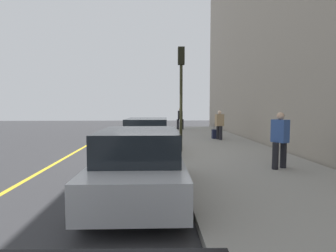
{
  "coord_description": "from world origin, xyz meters",
  "views": [
    {
      "loc": [
        -11.24,
        -0.34,
        2.0
      ],
      "look_at": [
        -0.45,
        -0.81,
        1.24
      ],
      "focal_mm": 29.73,
      "sensor_mm": 36.0,
      "label": 1
    }
  ],
  "objects": [
    {
      "name": "pedestrian_black_coat",
      "position": [
        11.12,
        -2.31,
        1.07
      ],
      "size": [
        0.5,
        0.56,
        1.72
      ],
      "color": "black",
      "rests_on": "sidewalk"
    },
    {
      "name": "snow_bank_curb",
      "position": [
        3.11,
        -0.7,
        0.11
      ],
      "size": [
        7.8,
        0.56,
        0.22
      ],
      "primitive_type": "cube",
      "color": "white",
      "rests_on": "ground"
    },
    {
      "name": "ground_plane",
      "position": [
        0.0,
        0.0,
        0.0
      ],
      "size": [
        56.0,
        56.0,
        0.0
      ],
      "primitive_type": "plane",
      "color": "#333335"
    },
    {
      "name": "pedestrian_blue_coat",
      "position": [
        -3.21,
        -4.02,
        1.05
      ],
      "size": [
        0.54,
        0.51,
        1.68
      ],
      "color": "black",
      "rests_on": "sidewalk"
    },
    {
      "name": "parked_car_white",
      "position": [
        0.21,
        0.02,
        0.76
      ],
      "size": [
        4.62,
        2.03,
        1.51
      ],
      "color": "black",
      "rests_on": "ground"
    },
    {
      "name": "parked_car_silver",
      "position": [
        -5.31,
        0.01,
        0.76
      ],
      "size": [
        4.34,
        1.94,
        1.51
      ],
      "color": "black",
      "rests_on": "ground"
    },
    {
      "name": "pedestrian_tan_coat",
      "position": [
        4.06,
        -3.88,
        1.02
      ],
      "size": [
        0.53,
        0.49,
        1.62
      ],
      "color": "black",
      "rests_on": "sidewalk"
    },
    {
      "name": "rolling_suitcase",
      "position": [
        4.55,
        -3.69,
        0.42
      ],
      "size": [
        0.34,
        0.22,
        0.89
      ],
      "color": "#191E38",
      "rests_on": "sidewalk"
    },
    {
      "name": "lane_stripe_centre",
      "position": [
        0.0,
        3.2,
        0.0
      ],
      "size": [
        28.0,
        0.14,
        0.01
      ],
      "primitive_type": "cube",
      "color": "gold",
      "rests_on": "ground"
    },
    {
      "name": "sidewalk",
      "position": [
        0.0,
        -3.3,
        0.07
      ],
      "size": [
        28.0,
        4.6,
        0.15
      ],
      "primitive_type": "cube",
      "color": "gray",
      "rests_on": "ground"
    },
    {
      "name": "traffic_light_pole",
      "position": [
        0.13,
        -1.37,
        3.02
      ],
      "size": [
        0.35,
        0.26,
        4.24
      ],
      "color": "#2D2D19",
      "rests_on": "sidewalk"
    }
  ]
}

